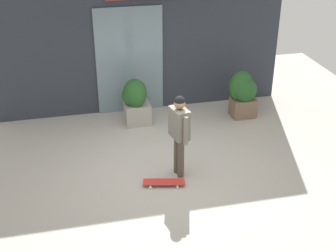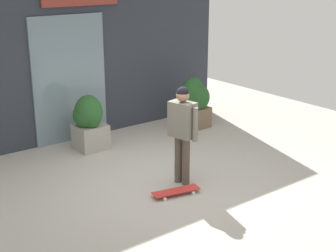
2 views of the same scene
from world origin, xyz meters
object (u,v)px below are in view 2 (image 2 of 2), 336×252
planter_box_right (89,120)px  skateboard (176,191)px  skateboarder (182,125)px  planter_box_left (195,99)px

planter_box_right → skateboard: bearing=-88.0°
skateboard → planter_box_right: 2.70m
skateboarder → planter_box_right: size_ratio=1.49×
skateboard → planter_box_left: bearing=-123.2°
skateboarder → planter_box_right: bearing=-91.1°
skateboarder → skateboard: bearing=27.2°
skateboarder → skateboard: size_ratio=2.05×
planter_box_left → skateboard: bearing=-135.2°
skateboard → planter_box_right: bearing=-76.0°
skateboard → skateboarder: bearing=-128.7°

